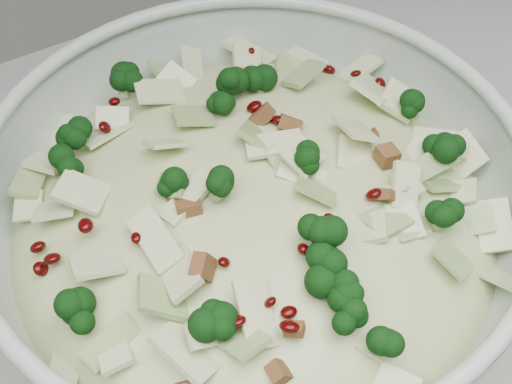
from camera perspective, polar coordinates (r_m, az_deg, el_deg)
counter at (r=1.09m, az=10.27°, el=-9.92°), size 3.60×0.60×0.90m
mixing_bowl at (r=0.51m, az=-0.17°, el=-2.98°), size 0.44×0.44×0.15m
salad at (r=0.49m, az=-0.17°, el=-1.28°), size 0.37×0.37×0.15m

